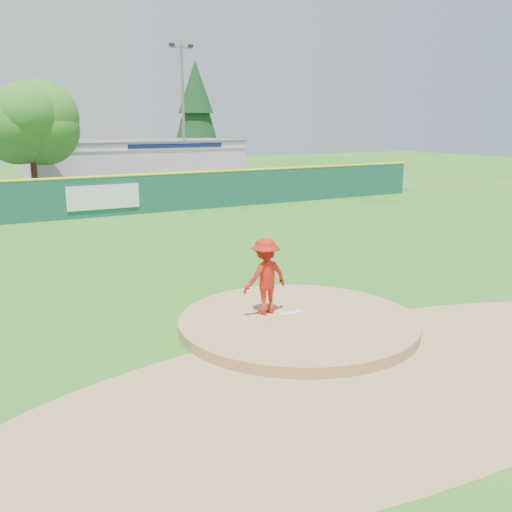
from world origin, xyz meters
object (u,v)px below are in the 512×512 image
conifer_tree (196,111)px  pitcher (265,276)px  deciduous_tree (30,123)px  light_pole_right (183,109)px  van (19,193)px  pool_building_grp (132,162)px

conifer_tree → pitcher: bearing=-110.9°
deciduous_tree → light_pole_right: light_pole_right is taller
conifer_tree → van: bearing=-143.8°
light_pole_right → pitcher: bearing=-108.5°
pitcher → light_pole_right: size_ratio=0.18×
pool_building_grp → deciduous_tree: (-8.00, -6.99, 2.89)m
pitcher → light_pole_right: 30.21m
pool_building_grp → light_pole_right: 5.75m
pitcher → deciduous_tree: (-1.51, 24.34, 3.41)m
pitcher → light_pole_right: light_pole_right is taller
pool_building_grp → conifer_tree: (7.00, 4.01, 3.88)m
van → deciduous_tree: size_ratio=0.67×
conifer_tree → deciduous_tree: bearing=-143.7°
pool_building_grp → conifer_tree: size_ratio=1.60×
pitcher → pool_building_grp: size_ratio=0.12×
conifer_tree → light_pole_right: light_pole_right is taller
pool_building_grp → deciduous_tree: deciduous_tree is taller
pitcher → deciduous_tree: bearing=-93.2°
pitcher → light_pole_right: bearing=-115.3°
van → pitcher: bearing=-166.4°
pitcher → van: 23.79m
conifer_tree → light_pole_right: (-4.00, -7.00, 0.00)m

